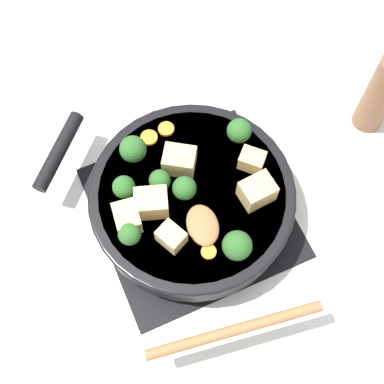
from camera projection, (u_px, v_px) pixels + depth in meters
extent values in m
plane|color=silver|center=(192.00, 212.00, 0.91)|extent=(2.40, 2.40, 0.00)
cube|color=black|center=(192.00, 212.00, 0.91)|extent=(0.31, 0.31, 0.01)
torus|color=black|center=(192.00, 208.00, 0.89)|extent=(0.24, 0.24, 0.01)
cube|color=black|center=(192.00, 208.00, 0.89)|extent=(0.01, 0.23, 0.01)
cube|color=black|center=(192.00, 208.00, 0.89)|extent=(0.23, 0.01, 0.01)
cylinder|color=black|center=(192.00, 200.00, 0.86)|extent=(0.32, 0.32, 0.06)
cylinder|color=brown|center=(192.00, 199.00, 0.86)|extent=(0.29, 0.29, 0.05)
torus|color=black|center=(192.00, 193.00, 0.84)|extent=(0.33, 0.33, 0.01)
cylinder|color=black|center=(59.00, 151.00, 0.88)|extent=(0.12, 0.12, 0.02)
ellipsoid|color=olive|center=(203.00, 225.00, 0.80)|extent=(0.06, 0.07, 0.01)
cylinder|color=olive|center=(235.00, 330.00, 0.74)|extent=(0.25, 0.05, 0.02)
cube|color=#DBB770|center=(177.00, 162.00, 0.83)|extent=(0.06, 0.06, 0.04)
cube|color=#DBB770|center=(151.00, 202.00, 0.80)|extent=(0.06, 0.05, 0.04)
cube|color=#DBB770|center=(257.00, 191.00, 0.81)|extent=(0.05, 0.04, 0.04)
cube|color=#DBB770|center=(171.00, 237.00, 0.79)|extent=(0.04, 0.05, 0.03)
cube|color=#DBB770|center=(252.00, 160.00, 0.84)|extent=(0.05, 0.05, 0.03)
cube|color=#DBB770|center=(127.00, 218.00, 0.80)|extent=(0.04, 0.05, 0.04)
cylinder|color=#709956|center=(161.00, 185.00, 0.83)|extent=(0.01, 0.01, 0.01)
sphere|color=#285B23|center=(160.00, 180.00, 0.81)|extent=(0.03, 0.03, 0.03)
cylinder|color=#709956|center=(238.00, 137.00, 0.87)|extent=(0.01, 0.01, 0.01)
sphere|color=#285B23|center=(239.00, 131.00, 0.85)|extent=(0.04, 0.04, 0.04)
cylinder|color=#709956|center=(236.00, 250.00, 0.79)|extent=(0.01, 0.01, 0.01)
sphere|color=#285B23|center=(237.00, 246.00, 0.77)|extent=(0.04, 0.04, 0.04)
cylinder|color=#709956|center=(186.00, 196.00, 0.82)|extent=(0.01, 0.01, 0.01)
sphere|color=#285B23|center=(186.00, 190.00, 0.81)|extent=(0.04, 0.04, 0.04)
cylinder|color=#709956|center=(131.00, 238.00, 0.80)|extent=(0.01, 0.01, 0.01)
sphere|color=#285B23|center=(130.00, 234.00, 0.78)|extent=(0.03, 0.03, 0.03)
cylinder|color=#709956|center=(125.00, 192.00, 0.83)|extent=(0.01, 0.01, 0.01)
sphere|color=#285B23|center=(124.00, 187.00, 0.81)|extent=(0.04, 0.04, 0.04)
cylinder|color=#709956|center=(134.00, 156.00, 0.85)|extent=(0.01, 0.01, 0.01)
sphere|color=#285B23|center=(133.00, 149.00, 0.83)|extent=(0.04, 0.04, 0.04)
cylinder|color=orange|center=(149.00, 138.00, 0.87)|extent=(0.03, 0.03, 0.01)
cylinder|color=orange|center=(209.00, 252.00, 0.79)|extent=(0.02, 0.02, 0.01)
cylinder|color=orange|center=(166.00, 129.00, 0.88)|extent=(0.03, 0.03, 0.01)
cylinder|color=brown|center=(381.00, 94.00, 0.91)|extent=(0.05, 0.05, 0.17)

